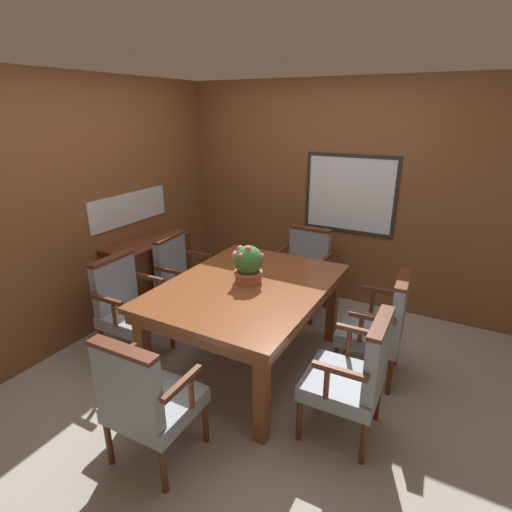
# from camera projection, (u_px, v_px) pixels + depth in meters

# --- Properties ---
(ground_plane) EXTENTS (14.00, 14.00, 0.00)m
(ground_plane) POSITION_uv_depth(u_px,v_px,m) (247.00, 366.00, 3.52)
(ground_plane) COLOR #A39E93
(wall_back) EXTENTS (7.20, 0.08, 2.45)m
(wall_back) POSITION_uv_depth(u_px,v_px,m) (323.00, 194.00, 4.53)
(wall_back) COLOR brown
(wall_back) RESTS_ON ground_plane
(wall_left) EXTENTS (0.08, 7.20, 2.45)m
(wall_left) POSITION_uv_depth(u_px,v_px,m) (95.00, 209.00, 3.86)
(wall_left) COLOR brown
(wall_left) RESTS_ON ground_plane
(dining_table) EXTENTS (1.25, 1.65, 0.77)m
(dining_table) POSITION_uv_depth(u_px,v_px,m) (247.00, 294.00, 3.34)
(dining_table) COLOR brown
(dining_table) RESTS_ON ground_plane
(chair_left_near) EXTENTS (0.51, 0.56, 0.92)m
(chair_left_near) POSITION_uv_depth(u_px,v_px,m) (128.00, 305.00, 3.56)
(chair_left_near) COLOR #562B19
(chair_left_near) RESTS_ON ground_plane
(chair_left_far) EXTENTS (0.54, 0.58, 0.92)m
(chair_left_far) POSITION_uv_depth(u_px,v_px,m) (182.00, 277.00, 4.15)
(chair_left_far) COLOR #562B19
(chair_left_far) RESTS_ON ground_plane
(chair_head_near) EXTENTS (0.56, 0.51, 0.92)m
(chair_head_near) POSITION_uv_depth(u_px,v_px,m) (146.00, 398.00, 2.42)
(chair_head_near) COLOR #562B19
(chair_head_near) RESTS_ON ground_plane
(chair_right_far) EXTENTS (0.53, 0.57, 0.92)m
(chair_right_far) POSITION_uv_depth(u_px,v_px,m) (380.00, 323.00, 3.25)
(chair_right_far) COLOR #562B19
(chair_right_far) RESTS_ON ground_plane
(chair_head_far) EXTENTS (0.56, 0.51, 0.92)m
(chair_head_far) POSITION_uv_depth(u_px,v_px,m) (304.00, 268.00, 4.38)
(chair_head_far) COLOR #562B19
(chair_head_far) RESTS_ON ground_plane
(chair_right_near) EXTENTS (0.51, 0.56, 0.92)m
(chair_right_near) POSITION_uv_depth(u_px,v_px,m) (355.00, 374.00, 2.64)
(chair_right_near) COLOR #562B19
(chair_right_near) RESTS_ON ground_plane
(potted_plant) EXTENTS (0.25, 0.25, 0.33)m
(potted_plant) POSITION_uv_depth(u_px,v_px,m) (248.00, 264.00, 3.30)
(potted_plant) COLOR #B2603D
(potted_plant) RESTS_ON dining_table
(sideboard_cabinet) EXTENTS (0.45, 0.95, 0.83)m
(sideboard_cabinet) POSITION_uv_depth(u_px,v_px,m) (151.00, 276.00, 4.36)
(sideboard_cabinet) COLOR #512816
(sideboard_cabinet) RESTS_ON ground_plane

